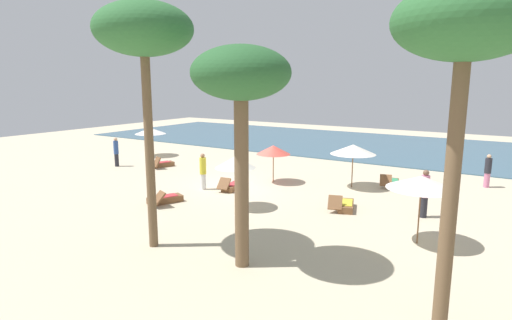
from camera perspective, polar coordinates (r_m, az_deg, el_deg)
name	(u,v)px	position (r m, az deg, el deg)	size (l,w,h in m)	color
ground_plane	(239,185)	(21.71, -2.36, -3.38)	(60.00, 60.00, 0.00)	beige
ocean_water	(353,144)	(36.69, 13.05, 2.17)	(48.00, 16.00, 0.06)	#3D6075
umbrella_0	(353,149)	(21.34, 13.11, 1.42)	(2.25, 2.25, 2.18)	brown
umbrella_1	(273,150)	(21.87, 2.39, 1.39)	(1.80, 1.80, 1.98)	olive
umbrella_2	(150,131)	(30.76, -14.19, 3.87)	(2.18, 2.18, 2.02)	brown
umbrella_3	(421,182)	(14.46, 21.62, -2.85)	(2.21, 2.21, 2.28)	brown
umbrella_4	(235,162)	(17.37, -2.84, -0.30)	(1.72, 1.72, 2.21)	olive
lounger_0	(161,164)	(26.77, -12.80, -0.57)	(1.14, 1.74, 0.74)	brown
lounger_1	(345,205)	(17.92, 12.02, -6.07)	(1.09, 1.80, 0.68)	brown
lounger_2	(165,199)	(18.86, -12.36, -5.24)	(1.20, 1.79, 0.67)	brown
lounger_3	(233,186)	(20.72, -3.18, -3.57)	(0.78, 1.75, 0.68)	brown
lounger_4	(392,183)	(22.41, 18.09, -3.00)	(1.03, 1.79, 0.68)	brown
person_0	(425,193)	(17.62, 21.99, -4.22)	(0.41, 0.41, 1.91)	#26262D
person_1	(488,171)	(23.98, 29.04, -1.29)	(0.40, 0.40, 1.69)	#D17299
person_2	(116,152)	(27.62, -18.52, 1.10)	(0.42, 0.42, 1.83)	#26262D
person_3	(203,171)	(20.72, -7.24, -1.52)	(0.40, 0.40, 1.81)	white
palm_1	(144,33)	(13.36, -15.05, 16.37)	(2.96, 2.96, 7.61)	brown
palm_2	(465,30)	(8.95, 26.63, 15.51)	(2.71, 2.71, 7.10)	brown
palm_3	(241,80)	(11.41, -2.07, 10.78)	(2.72, 2.72, 6.24)	brown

